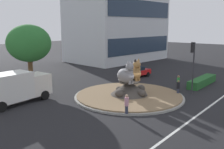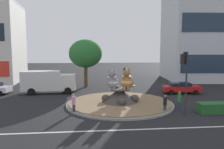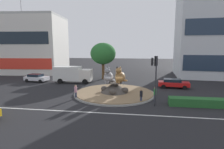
% 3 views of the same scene
% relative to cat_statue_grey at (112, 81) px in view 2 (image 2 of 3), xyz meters
% --- Properties ---
extents(ground_plane, '(160.00, 160.00, 0.00)m').
position_rel_cat_statue_grey_xyz_m(ground_plane, '(0.80, 0.23, -2.47)').
color(ground_plane, black).
extents(lane_centreline, '(112.00, 0.20, 0.01)m').
position_rel_cat_statue_grey_xyz_m(lane_centreline, '(0.80, -7.12, -2.47)').
color(lane_centreline, silver).
rests_on(lane_centreline, ground).
extents(roundabout_island, '(10.97, 10.97, 1.66)m').
position_rel_cat_statue_grey_xyz_m(roundabout_island, '(0.80, 0.22, -2.01)').
color(roundabout_island, gray).
rests_on(roundabout_island, ground).
extents(cat_statue_grey, '(1.62, 2.25, 2.22)m').
position_rel_cat_statue_grey_xyz_m(cat_statue_grey, '(0.00, 0.00, 0.00)').
color(cat_statue_grey, gray).
rests_on(cat_statue_grey, roundabout_island).
extents(cat_statue_tabby, '(1.89, 2.25, 2.26)m').
position_rel_cat_statue_grey_xyz_m(cat_statue_tabby, '(1.56, 0.17, 0.01)').
color(cat_statue_tabby, '#9E703D').
rests_on(cat_statue_tabby, roundabout_island).
extents(traffic_light_mast, '(0.71, 0.60, 5.45)m').
position_rel_cat_statue_grey_xyz_m(traffic_light_mast, '(5.76, -4.20, 1.50)').
color(traffic_light_mast, '#2D2D33').
rests_on(traffic_light_mast, ground).
extents(broadleaf_tree_behind_island, '(5.01, 5.01, 7.26)m').
position_rel_cat_statue_grey_xyz_m(broadleaf_tree_behind_island, '(-2.95, 11.62, 2.63)').
color(broadleaf_tree_behind_island, brown).
rests_on(broadleaf_tree_behind_island, ground).
extents(pedestrian_black_shirt, '(0.33, 0.33, 1.65)m').
position_rel_cat_statue_grey_xyz_m(pedestrian_black_shirt, '(4.36, -3.40, -1.60)').
color(pedestrian_black_shirt, '#33384C').
rests_on(pedestrian_black_shirt, ground).
extents(pedestrian_green_shirt, '(0.31, 0.31, 1.80)m').
position_rel_cat_statue_grey_xyz_m(pedestrian_green_shirt, '(5.97, -2.67, -1.49)').
color(pedestrian_green_shirt, '#33384C').
rests_on(pedestrian_green_shirt, ground).
extents(pedestrian_pink_shirt, '(0.34, 0.34, 1.76)m').
position_rel_cat_statue_grey_xyz_m(pedestrian_pink_shirt, '(-3.67, -2.70, -1.53)').
color(pedestrian_pink_shirt, '#33384C').
rests_on(pedestrian_pink_shirt, ground).
extents(sedan_on_far_lane, '(4.82, 2.34, 1.43)m').
position_rel_cat_statue_grey_xyz_m(sedan_on_far_lane, '(9.52, 5.24, -1.70)').
color(sedan_on_far_lane, red).
rests_on(sedan_on_far_lane, ground).
extents(delivery_box_truck, '(6.86, 2.70, 2.94)m').
position_rel_cat_statue_grey_xyz_m(delivery_box_truck, '(-7.74, 7.09, -0.87)').
color(delivery_box_truck, silver).
rests_on(delivery_box_truck, ground).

